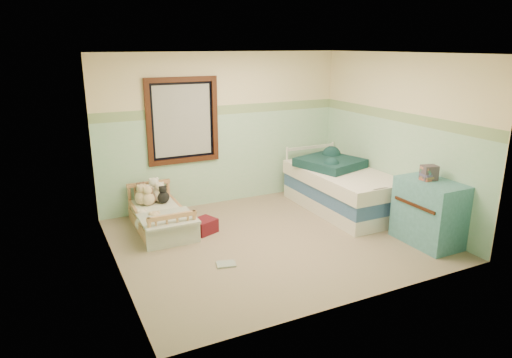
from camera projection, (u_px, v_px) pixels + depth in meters
name	position (u px, v px, depth m)	size (l,w,h in m)	color
floor	(274.00, 239.00, 6.35)	(4.20, 3.60, 0.02)	#75624E
ceiling	(276.00, 52.00, 5.63)	(4.20, 3.60, 0.02)	silver
wall_back	(223.00, 129.00, 7.54)	(4.20, 0.04, 2.50)	beige
wall_front	(362.00, 189.00, 4.44)	(4.20, 0.04, 2.50)	beige
wall_left	(110.00, 170.00, 5.11)	(0.04, 3.60, 2.50)	beige
wall_right	(397.00, 138.00, 6.87)	(0.04, 3.60, 2.50)	beige
wainscot_mint	(224.00, 159.00, 7.67)	(4.20, 0.01, 1.50)	#ADD0B5
border_strip	(223.00, 110.00, 7.43)	(4.20, 0.01, 0.15)	#467C4C
window_frame	(183.00, 121.00, 7.15)	(1.16, 0.06, 1.36)	black
window_blinds	(183.00, 121.00, 7.16)	(0.92, 0.01, 1.12)	#BBBBB4
toddler_bed_frame	(161.00, 223.00, 6.67)	(0.67, 1.35, 0.17)	#9C6E43
toddler_mattress	(160.00, 214.00, 6.63)	(0.62, 1.29, 0.12)	white
patchwork_quilt	(168.00, 219.00, 6.24)	(0.73, 0.67, 0.03)	#7194B1
plush_bed_brown	(141.00, 195.00, 6.95)	(0.21, 0.21, 0.21)	brown
plush_bed_white	(154.00, 192.00, 7.03)	(0.24, 0.24, 0.24)	silver
plush_bed_tan	(148.00, 199.00, 6.78)	(0.20, 0.20, 0.20)	beige
plush_bed_dark	(163.00, 197.00, 6.88)	(0.18, 0.18, 0.18)	black
plush_floor_cream	(143.00, 224.00, 6.57)	(0.23, 0.23, 0.23)	white
plush_floor_tan	(155.00, 227.00, 6.42)	(0.25, 0.25, 0.25)	beige
twin_bed_frame	(341.00, 203.00, 7.44)	(1.01, 2.03, 0.22)	white
twin_boxspring	(342.00, 190.00, 7.38)	(1.01, 2.03, 0.22)	navy
twin_mattress	(343.00, 177.00, 7.31)	(1.05, 2.07, 0.22)	white
teal_blanket	(330.00, 163.00, 7.50)	(0.86, 0.91, 0.14)	#11343B
dresser	(429.00, 212.00, 6.11)	(0.55, 0.88, 0.88)	#3D7779
book_stack	(429.00, 173.00, 6.02)	(0.20, 0.15, 0.20)	brown
red_pillow	(204.00, 226.00, 6.54)	(0.32, 0.28, 0.20)	maroon
floor_book	(226.00, 264.00, 5.59)	(0.23, 0.18, 0.02)	gold
extra_plush_0	(142.00, 198.00, 6.81)	(0.22, 0.22, 0.22)	beige
extra_plush_1	(150.00, 199.00, 6.81)	(0.17, 0.17, 0.17)	brown
extra_plush_2	(147.00, 195.00, 6.98)	(0.18, 0.18, 0.18)	white
extra_plush_3	(160.00, 195.00, 6.93)	(0.21, 0.21, 0.21)	white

